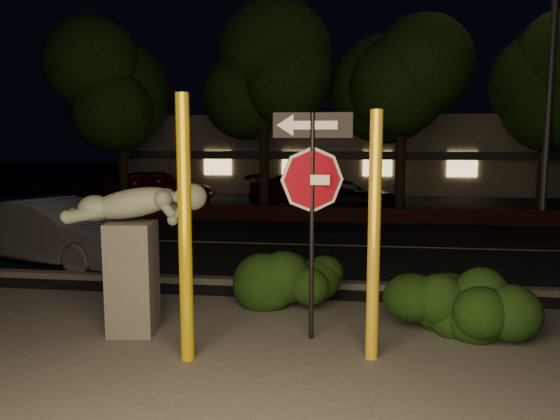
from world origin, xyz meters
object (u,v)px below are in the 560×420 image
object	(u,v)px
parked_car_red	(159,188)
yellow_pole_left	(185,231)
parked_car_dark	(347,197)
streetlight	(545,31)
parked_car_darkred	(309,193)
sculpture	(134,242)
yellow_pole_right	(374,238)
signpost	(312,180)
silver_sedan	(56,231)

from	to	relation	value
parked_car_red	yellow_pole_left	bearing A→B (deg)	-173.86
parked_car_dark	streetlight	bearing A→B (deg)	-117.63
parked_car_darkred	streetlight	bearing A→B (deg)	-93.80
sculpture	streetlight	bearing A→B (deg)	45.03
yellow_pole_left	parked_car_dark	world-z (taller)	yellow_pole_left
yellow_pole_right	sculpture	distance (m)	3.36
sculpture	parked_car_dark	size ratio (longest dim) A/B	0.48
yellow_pole_left	parked_car_dark	bearing A→B (deg)	82.78
signpost	parked_car_red	xyz separation A→B (m)	(-7.53, 14.59, -1.45)
parked_car_red	parked_car_darkred	size ratio (longest dim) A/B	0.93
parked_car_red	yellow_pole_right	bearing A→B (deg)	-166.36
streetlight	parked_car_darkred	size ratio (longest dim) A/B	2.13
yellow_pole_left	silver_sedan	bearing A→B (deg)	132.92
parked_car_darkred	yellow_pole_left	bearing A→B (deg)	-165.54
streetlight	parked_car_dark	size ratio (longest dim) A/B	2.30
signpost	streetlight	world-z (taller)	streetlight
sculpture	silver_sedan	distance (m)	5.41
yellow_pole_left	parked_car_darkred	world-z (taller)	yellow_pole_left
yellow_pole_right	parked_car_dark	distance (m)	13.91
sculpture	parked_car_red	distance (m)	15.53
yellow_pole_right	parked_car_darkred	size ratio (longest dim) A/B	0.64
streetlight	parked_car_red	distance (m)	15.32
signpost	parked_car_darkred	bearing A→B (deg)	92.72
sculpture	yellow_pole_right	bearing A→B (deg)	-15.46
yellow_pole_right	streetlight	bearing A→B (deg)	64.66
signpost	sculpture	distance (m)	2.65
signpost	silver_sedan	size ratio (longest dim) A/B	0.70
signpost	parked_car_darkred	xyz separation A→B (m)	(-1.16, 13.98, -1.52)
yellow_pole_left	streetlight	distance (m)	15.24
sculpture	streetlight	xyz separation A→B (m)	(8.94, 11.38, 4.81)
silver_sedan	parked_car_dark	bearing A→B (deg)	-17.40
sculpture	silver_sedan	world-z (taller)	sculpture
streetlight	parked_car_dark	bearing A→B (deg)	175.56
parked_car_darkred	parked_car_dark	distance (m)	1.64
yellow_pole_right	parked_car_darkred	distance (m)	14.73
yellow_pole_left	yellow_pole_right	distance (m)	2.32
parked_car_darkred	signpost	bearing A→B (deg)	-159.56
yellow_pole_left	yellow_pole_right	size ratio (longest dim) A/B	1.06
streetlight	silver_sedan	world-z (taller)	streetlight
streetlight	silver_sedan	bearing A→B (deg)	-136.02
yellow_pole_left	parked_car_darkred	bearing A→B (deg)	88.77
signpost	streetlight	distance (m)	13.57
yellow_pole_right	signpost	xyz separation A→B (m)	(-0.81, 0.59, 0.66)
yellow_pole_left	parked_car_red	world-z (taller)	yellow_pole_left
yellow_pole_right	parked_car_dark	size ratio (longest dim) A/B	0.70
yellow_pole_right	streetlight	xyz separation A→B (m)	(5.63, 11.88, 4.59)
silver_sedan	parked_car_darkred	size ratio (longest dim) A/B	0.92
sculpture	parked_car_red	bearing A→B (deg)	102.09
yellow_pole_right	sculpture	world-z (taller)	yellow_pole_right
parked_car_red	parked_car_darkred	distance (m)	6.39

